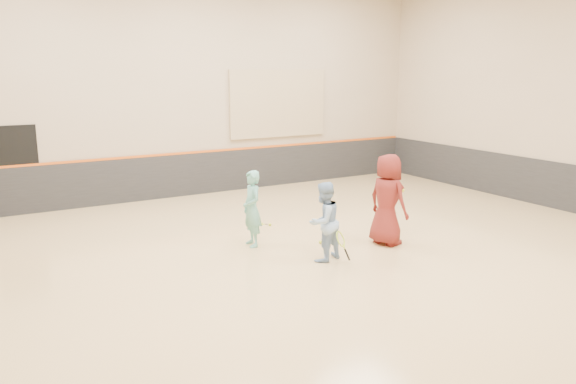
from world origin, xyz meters
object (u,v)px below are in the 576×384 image
girl (252,209)px  spare_racket (258,222)px  young_man (388,200)px  instructor (324,222)px

girl → spare_racket: (0.82, 1.37, -0.73)m
young_man → spare_racket: bearing=21.8°
girl → instructor: girl is taller
girl → young_man: bearing=67.7°
instructor → spare_racket: (0.08, 2.84, -0.70)m
spare_racket → young_man: bearing=-58.8°
instructor → young_man: bearing=170.2°
girl → instructor: size_ratio=1.03×
girl → instructor: (0.75, -1.47, -0.03)m
young_man → spare_racket: young_man is taller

